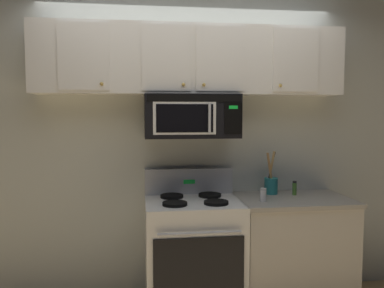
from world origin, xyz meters
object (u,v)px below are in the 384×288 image
(over_range_microwave, at_px, (191,116))
(utensil_crock_teal, at_px, (271,183))
(salt_shaker, at_px, (263,195))
(stove_range, at_px, (193,253))
(spice_jar, at_px, (294,188))

(over_range_microwave, distance_m, utensil_crock_teal, 0.92)
(salt_shaker, bearing_deg, over_range_microwave, 157.25)
(over_range_microwave, xyz_separation_m, utensil_crock_teal, (0.71, 0.06, -0.58))
(over_range_microwave, height_order, utensil_crock_teal, over_range_microwave)
(stove_range, bearing_deg, spice_jar, 6.70)
(stove_range, distance_m, spice_jar, 1.02)
(stove_range, xyz_separation_m, salt_shaker, (0.54, -0.11, 0.49))
(utensil_crock_teal, bearing_deg, salt_shaker, -118.97)
(over_range_microwave, bearing_deg, spice_jar, -0.76)
(over_range_microwave, relative_size, spice_jar, 6.32)
(over_range_microwave, bearing_deg, stove_range, -89.86)
(stove_range, xyz_separation_m, spice_jar, (0.89, 0.10, 0.49))
(utensil_crock_teal, height_order, spice_jar, utensil_crock_teal)
(utensil_crock_teal, distance_m, spice_jar, 0.20)
(utensil_crock_teal, distance_m, salt_shaker, 0.33)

